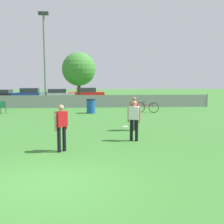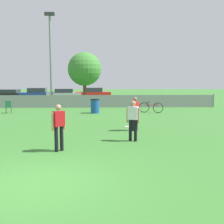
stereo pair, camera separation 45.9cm
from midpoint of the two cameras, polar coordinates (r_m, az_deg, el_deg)
ground_plane at (r=7.26m, az=-14.82°, el=-13.95°), size 120.00×120.00×0.00m
fence_backline at (r=24.78m, az=-7.29°, el=2.15°), size 23.25×0.07×1.21m
light_pole at (r=26.95m, az=-14.04°, el=11.88°), size 0.90×0.36×8.51m
tree_near_pole at (r=27.47m, az=-7.25°, el=8.63°), size 3.23×3.23×5.07m
player_defender_red at (r=9.93m, az=-11.56°, el=-2.53°), size 0.45×0.43×1.65m
player_thrower_red at (r=13.73m, az=3.56°, el=0.16°), size 0.45×0.43×1.65m
player_receiver_white at (r=11.43m, az=3.37°, el=-1.18°), size 0.52×0.37×1.65m
frisbee_disc at (r=14.91m, az=1.83°, el=-2.96°), size 0.26×0.26×0.03m
folding_chair_sideline at (r=21.94m, az=-21.84°, el=1.07°), size 0.49×0.49×0.93m
bicycle_sideline at (r=21.22m, az=6.48°, el=0.96°), size 1.73×0.64×0.82m
trash_bin at (r=20.71m, az=-4.94°, el=1.22°), size 0.66×0.66×1.05m
parked_car_dark at (r=36.14m, az=-21.88°, el=3.27°), size 4.49×2.14×1.25m
parked_car_blue at (r=34.64m, az=-16.68°, el=3.46°), size 4.06×1.86×1.44m
parked_car_silver at (r=34.10m, az=-11.41°, el=3.52°), size 4.16×2.05×1.33m
parked_car_red at (r=34.45m, az=-5.69°, el=3.72°), size 4.50×2.21×1.44m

